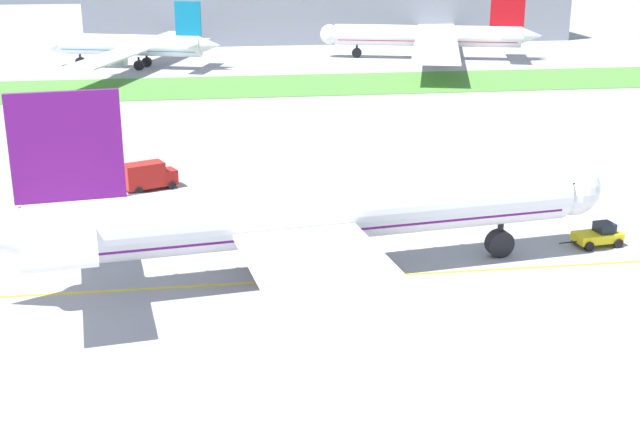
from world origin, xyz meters
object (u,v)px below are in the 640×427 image
(service_truck_baggage_loader, at_px, (148,176))
(parked_airliner_far_left, at_px, (133,46))
(airliner_foreground, at_px, (304,214))
(ground_crew_wingwalker_port, at_px, (284,250))
(service_truck_fuel_bowser, at_px, (75,143))
(parked_airliner_far_centre, at_px, (431,36))
(pushback_tug, at_px, (599,235))

(service_truck_baggage_loader, relative_size, parked_airliner_far_left, 0.11)
(airliner_foreground, height_order, ground_crew_wingwalker_port, airliner_foreground)
(service_truck_baggage_loader, xyz_separation_m, parked_airliner_far_left, (-7.49, 92.14, 3.11))
(ground_crew_wingwalker_port, relative_size, parked_airliner_far_left, 0.03)
(service_truck_fuel_bowser, bearing_deg, parked_airliner_far_centre, 48.43)
(service_truck_fuel_bowser, relative_size, parked_airliner_far_centre, 0.06)
(pushback_tug, height_order, service_truck_fuel_bowser, service_truck_fuel_bowser)
(parked_airliner_far_centre, bearing_deg, ground_crew_wingwalker_port, -110.88)
(service_truck_fuel_bowser, distance_m, parked_airliner_far_centre, 104.86)
(airliner_foreground, relative_size, service_truck_fuel_bowser, 18.37)
(parked_airliner_far_centre, bearing_deg, airliner_foreground, -109.71)
(ground_crew_wingwalker_port, xyz_separation_m, parked_airliner_far_centre, (46.02, 120.66, 4.15))
(ground_crew_wingwalker_port, distance_m, service_truck_fuel_bowser, 48.36)
(ground_crew_wingwalker_port, relative_size, service_truck_baggage_loader, 0.26)
(service_truck_baggage_loader, bearing_deg, service_truck_fuel_bowser, 119.76)
(service_truck_baggage_loader, distance_m, parked_airliner_far_centre, 113.39)
(service_truck_baggage_loader, xyz_separation_m, parked_airliner_far_centre, (59.03, 96.76, 3.45))
(airliner_foreground, bearing_deg, parked_airliner_far_centre, 70.29)
(airliner_foreground, bearing_deg, service_truck_fuel_bowser, 118.21)
(service_truck_fuel_bowser, bearing_deg, airliner_foreground, -61.79)
(service_truck_fuel_bowser, distance_m, parked_airliner_far_left, 73.93)
(ground_crew_wingwalker_port, bearing_deg, service_truck_baggage_loader, 118.55)
(airliner_foreground, distance_m, service_truck_fuel_bowser, 52.73)
(parked_airliner_far_left, bearing_deg, parked_airliner_far_centre, 3.97)
(pushback_tug, height_order, service_truck_baggage_loader, service_truck_baggage_loader)
(airliner_foreground, distance_m, parked_airliner_far_left, 122.06)
(parked_airliner_far_left, bearing_deg, pushback_tug, -66.70)
(airliner_foreground, bearing_deg, pushback_tug, 7.66)
(service_truck_baggage_loader, height_order, parked_airliner_far_centre, parked_airliner_far_centre)
(pushback_tug, relative_size, parked_airliner_far_left, 0.11)
(pushback_tug, relative_size, parked_airliner_far_centre, 0.08)
(pushback_tug, bearing_deg, parked_airliner_far_centre, 82.25)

